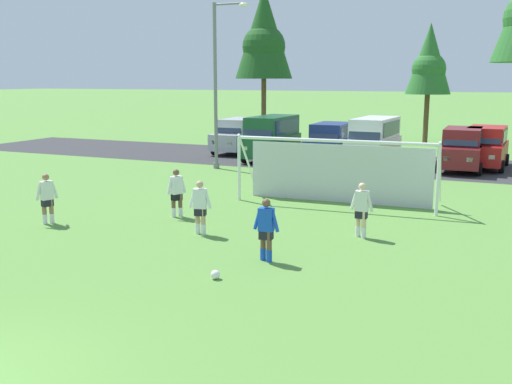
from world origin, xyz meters
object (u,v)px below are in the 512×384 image
object	(u,v)px
player_striker_near	(200,208)
parked_car_slot_center	(374,139)
soccer_ball	(215,275)
street_lamp	(218,85)
player_midfield_center	(361,210)
soccer_goal	(337,169)
parked_car_slot_far_left	(238,135)
player_defender_far	(177,193)
parked_car_slot_left	(272,137)
player_winger_right	(266,230)
parked_car_slot_center_left	(331,142)
parked_car_slot_right	(486,147)
player_winger_left	(47,199)
parked_car_slot_center_right	(462,149)

from	to	relation	value
player_striker_near	parked_car_slot_center	world-z (taller)	parked_car_slot_center
soccer_ball	street_lamp	world-z (taller)	street_lamp
player_midfield_center	street_lamp	bearing A→B (deg)	134.08
soccer_goal	parked_car_slot_far_left	distance (m)	15.71
player_defender_far	parked_car_slot_left	world-z (taller)	parked_car_slot_left
player_winger_right	parked_car_slot_center_left	distance (m)	18.75
soccer_goal	parked_car_slot_right	world-z (taller)	soccer_goal
parked_car_slot_center	parked_car_slot_far_left	bearing A→B (deg)	171.56
player_winger_right	parked_car_slot_center	size ratio (longest dim) A/B	0.33
player_winger_right	parked_car_slot_center_left	world-z (taller)	parked_car_slot_center_left
soccer_goal	parked_car_slot_center_left	world-z (taller)	soccer_goal
soccer_goal	player_winger_left	distance (m)	10.29
player_defender_far	parked_car_slot_center_left	size ratio (longest dim) A/B	0.35
parked_car_slot_center_right	street_lamp	xyz separation A→B (m)	(-11.66, -4.40, 3.20)
player_winger_right	parked_car_slot_right	size ratio (longest dim) A/B	0.35
player_midfield_center	parked_car_slot_far_left	size ratio (longest dim) A/B	0.36
parked_car_slot_center	parked_car_slot_center_right	bearing A→B (deg)	-7.63
player_winger_right	parked_car_slot_center	bearing A→B (deg)	93.78
player_striker_near	player_defender_far	size ratio (longest dim) A/B	1.00
parked_car_slot_center	parked_car_slot_center_right	size ratio (longest dim) A/B	1.06
parked_car_slot_right	player_winger_right	bearing A→B (deg)	-103.13
player_winger_right	parked_car_slot_center_left	bearing A→B (deg)	101.28
player_striker_near	player_winger_right	size ratio (longest dim) A/B	1.00
soccer_goal	player_midfield_center	xyz separation A→B (m)	(1.96, -4.37, -0.47)
player_winger_right	parked_car_slot_left	xyz separation A→B (m)	(-6.95, 17.59, 0.52)
player_striker_near	player_defender_far	world-z (taller)	same
soccer_goal	parked_car_slot_center_right	bearing A→B (deg)	70.37
player_midfield_center	player_winger_left	bearing A→B (deg)	-165.98
player_midfield_center	soccer_goal	bearing A→B (deg)	114.16
parked_car_slot_left	soccer_ball	bearing A→B (deg)	-71.71
player_midfield_center	parked_car_slot_left	distance (m)	16.79
parked_car_slot_far_left	street_lamp	size ratio (longest dim) A/B	0.55
player_striker_near	parked_car_slot_center_left	size ratio (longest dim) A/B	0.35
parked_car_slot_far_left	soccer_goal	bearing A→B (deg)	-51.18
parked_car_slot_center	parked_car_slot_center_right	distance (m)	4.68
soccer_ball	parked_car_slot_center	bearing A→B (deg)	91.88
soccer_ball	parked_car_slot_right	world-z (taller)	parked_car_slot_right
parked_car_slot_center_left	parked_car_slot_center_right	bearing A→B (deg)	-4.04
soccer_ball	parked_car_slot_left	size ratio (longest dim) A/B	0.05
parked_car_slot_center	player_winger_left	bearing A→B (deg)	-110.86
player_winger_right	parked_car_slot_left	distance (m)	18.92
player_striker_near	parked_car_slot_center_right	bearing A→B (deg)	69.03
soccer_ball	parked_car_slot_center_left	size ratio (longest dim) A/B	0.05
parked_car_slot_center	parked_car_slot_center_right	xyz separation A→B (m)	(4.64, -0.62, -0.23)
player_midfield_center	parked_car_slot_right	distance (m)	16.32
player_winger_right	soccer_goal	bearing A→B (deg)	91.95
player_midfield_center	player_winger_right	world-z (taller)	same
player_striker_near	player_winger_left	distance (m)	5.22
parked_car_slot_center_left	street_lamp	world-z (taller)	street_lamp
parked_car_slot_center_left	parked_car_slot_right	xyz separation A→B (m)	(8.17, 0.91, 0.00)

